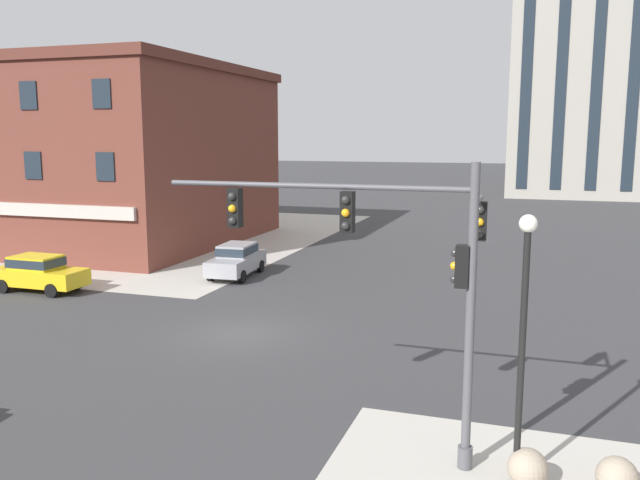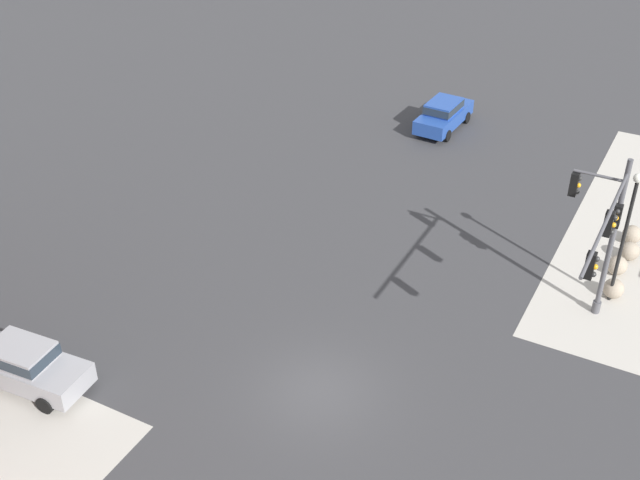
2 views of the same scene
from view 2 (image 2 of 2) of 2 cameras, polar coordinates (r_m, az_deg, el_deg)
The scene contains 9 objects.
ground_plane at distance 28.30m, azimuth -0.07°, elevation -10.59°, with size 320.00×320.00×0.00m, color #38383A.
traffic_signal_main at distance 29.86m, azimuth 19.31°, elevation 0.49°, with size 7.17×2.09×6.65m.
bollard_sphere_curb_a at distance 34.19m, azimuth 19.93°, elevation -3.22°, with size 0.82×0.82×0.82m, color gray.
bollard_sphere_curb_b at distance 35.63m, azimuth 20.15°, elevation -1.69°, with size 0.82×0.82×0.82m, color gray.
bollard_sphere_curb_c at distance 36.73m, azimuth 20.91°, elevation -0.74°, with size 0.82×0.82×0.82m, color gray.
bollard_sphere_curb_d at distance 37.95m, azimuth 21.06°, elevation 0.37°, with size 0.82×0.82×0.82m, color gray.
street_lamp_corner_near at distance 32.36m, azimuth 20.76°, elevation 1.05°, with size 0.36×0.36×5.65m.
car_main_northbound_far at distance 29.70m, azimuth -20.00°, elevation -8.18°, with size 2.13×4.51×1.68m.
car_main_southbound_near at distance 45.91m, azimuth 8.68°, elevation 8.77°, with size 4.48×2.06×1.68m.
Camera 2 is at (-18.04, -9.65, 19.55)m, focal length 45.56 mm.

